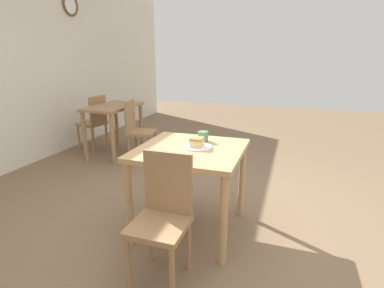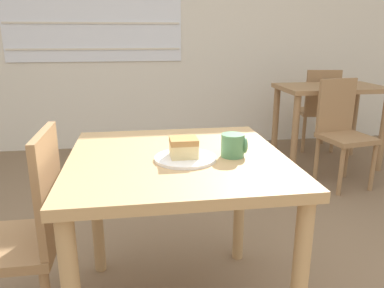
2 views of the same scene
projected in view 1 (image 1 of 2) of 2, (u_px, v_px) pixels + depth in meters
ground_plane at (221, 226)px, 2.76m from camera, size 14.00×14.00×0.00m
dining_table_near at (190, 161)px, 2.55m from camera, size 0.87×0.88×0.76m
dining_table_far at (114, 115)px, 4.62m from camera, size 0.95×0.58×0.77m
chair_near_window at (163, 214)px, 2.04m from camera, size 0.37×0.37×0.88m
chair_far_corner at (137, 128)px, 4.41m from camera, size 0.43×0.43×0.88m
chair_far_opposite at (94, 121)px, 4.93m from camera, size 0.43×0.43×0.88m
plate at (198, 147)px, 2.52m from camera, size 0.24×0.24×0.01m
cake_slice at (197, 142)px, 2.51m from camera, size 0.11×0.10×0.08m
coffee_mug at (203, 136)px, 2.69m from camera, size 0.10×0.09×0.09m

